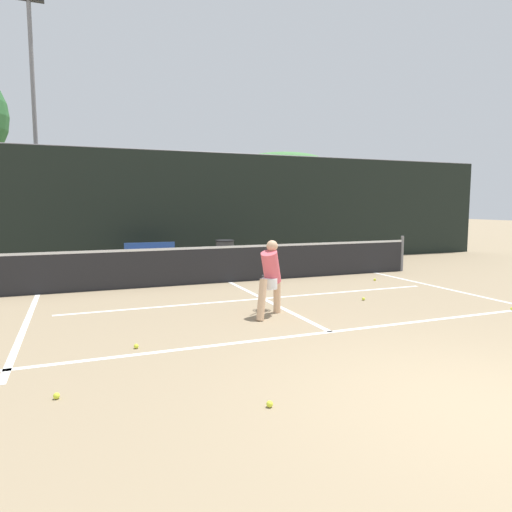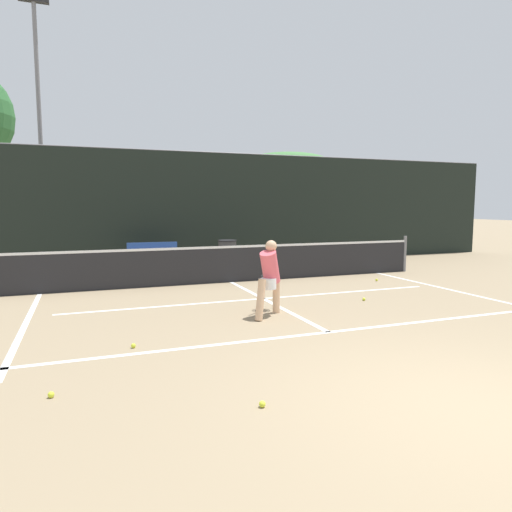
% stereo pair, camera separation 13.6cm
% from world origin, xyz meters
% --- Properties ---
extents(ground_plane, '(100.00, 100.00, 0.00)m').
position_xyz_m(ground_plane, '(0.00, 0.00, 0.00)').
color(ground_plane, '#937F60').
extents(court_baseline_near, '(11.00, 0.10, 0.01)m').
position_xyz_m(court_baseline_near, '(0.00, 2.91, 0.00)').
color(court_baseline_near, white).
rests_on(court_baseline_near, ground).
extents(court_service_line, '(8.25, 0.10, 0.01)m').
position_xyz_m(court_service_line, '(0.00, 5.69, 0.00)').
color(court_service_line, white).
rests_on(court_service_line, ground).
extents(court_center_mark, '(0.10, 5.05, 0.01)m').
position_xyz_m(court_center_mark, '(0.00, 5.43, 0.00)').
color(court_center_mark, white).
rests_on(court_center_mark, ground).
extents(court_sideline_left, '(0.10, 6.05, 0.01)m').
position_xyz_m(court_sideline_left, '(-4.51, 5.43, 0.00)').
color(court_sideline_left, white).
rests_on(court_sideline_left, ground).
extents(court_sideline_right, '(0.10, 6.05, 0.01)m').
position_xyz_m(court_sideline_right, '(4.51, 5.43, 0.00)').
color(court_sideline_right, white).
rests_on(court_sideline_right, ground).
extents(net, '(11.09, 0.09, 1.07)m').
position_xyz_m(net, '(0.00, 7.96, 0.51)').
color(net, slate).
rests_on(net, ground).
extents(fence_back, '(24.00, 0.06, 3.75)m').
position_xyz_m(fence_back, '(0.00, 11.67, 1.87)').
color(fence_back, black).
rests_on(fence_back, ground).
extents(player_practicing, '(0.86, 1.08, 1.37)m').
position_xyz_m(player_practicing, '(-0.45, 4.25, 0.74)').
color(player_practicing, '#DBAD84').
rests_on(player_practicing, ground).
extents(tennis_ball_scattered_1, '(0.07, 0.07, 0.07)m').
position_xyz_m(tennis_ball_scattered_1, '(-1.96, 0.80, 0.03)').
color(tennis_ball_scattered_1, '#D1E033').
rests_on(tennis_ball_scattered_1, ground).
extents(tennis_ball_scattered_2, '(0.07, 0.07, 0.07)m').
position_xyz_m(tennis_ball_scattered_2, '(-2.95, 3.19, 0.03)').
color(tennis_ball_scattered_2, '#D1E033').
rests_on(tennis_ball_scattered_2, ground).
extents(tennis_ball_scattered_3, '(0.07, 0.07, 0.07)m').
position_xyz_m(tennis_ball_scattered_3, '(3.64, 6.74, 0.03)').
color(tennis_ball_scattered_3, '#D1E033').
rests_on(tennis_ball_scattered_3, ground).
extents(tennis_ball_scattered_4, '(0.07, 0.07, 0.07)m').
position_xyz_m(tennis_ball_scattered_4, '(-3.92, 1.78, 0.03)').
color(tennis_ball_scattered_4, '#D1E033').
rests_on(tennis_ball_scattered_4, ground).
extents(tennis_ball_scattered_5, '(0.07, 0.07, 0.07)m').
position_xyz_m(tennis_ball_scattered_5, '(1.89, 4.75, 0.03)').
color(tennis_ball_scattered_5, '#D1E033').
rests_on(tennis_ball_scattered_5, ground).
extents(courtside_bench, '(1.53, 0.48, 0.86)m').
position_xyz_m(courtside_bench, '(-1.58, 10.82, 0.46)').
color(courtside_bench, '#2D519E').
rests_on(courtside_bench, ground).
extents(trash_bin, '(0.59, 0.59, 0.89)m').
position_xyz_m(trash_bin, '(0.70, 10.53, 0.45)').
color(trash_bin, '#3F3F42').
rests_on(trash_bin, ground).
extents(parked_car, '(1.71, 4.19, 1.33)m').
position_xyz_m(parked_car, '(-4.73, 15.93, 0.56)').
color(parked_car, navy).
rests_on(parked_car, ground).
extents(floodlight_mast, '(1.10, 0.24, 10.10)m').
position_xyz_m(floodlight_mast, '(-4.98, 17.06, 6.26)').
color(floodlight_mast, slate).
rests_on(floodlight_mast, ground).
extents(tree_west, '(2.81, 2.81, 3.35)m').
position_xyz_m(tree_west, '(6.65, 16.53, 2.86)').
color(tree_west, brown).
rests_on(tree_west, ground).
extents(tree_east, '(4.27, 4.27, 4.69)m').
position_xyz_m(tree_east, '(6.49, 18.65, 4.19)').
color(tree_east, brown).
rests_on(tree_east, ground).
extents(building_far, '(36.00, 2.40, 5.16)m').
position_xyz_m(building_far, '(0.00, 29.58, 2.58)').
color(building_far, beige).
rests_on(building_far, ground).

